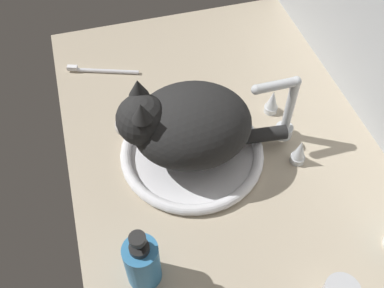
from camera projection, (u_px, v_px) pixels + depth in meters
The scene contains 6 objects.
countertop at pixel (227, 163), 99.26cm from camera, with size 109.70×68.48×3.00cm, color #B7A88E.
sink_basin at pixel (192, 152), 97.98cm from camera, with size 31.71×31.71×2.36cm.
faucet at pixel (284, 115), 96.81cm from camera, with size 18.69×11.66×17.98cm.
cat at pixel (184, 125), 90.30cm from camera, with size 22.97×36.69×19.01cm.
soap_pump_bottle at pixel (142, 262), 76.99cm from camera, with size 6.25×6.25×15.28cm.
toothbrush at pixel (101, 70), 115.16cm from camera, with size 7.15×17.90×1.70cm.
Camera 1 is at (54.07, -23.29, 81.92)cm, focal length 41.51 mm.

